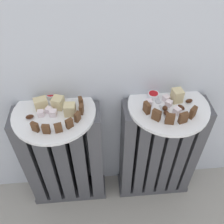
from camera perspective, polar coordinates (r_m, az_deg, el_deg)
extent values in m
cube|color=#47474C|center=(1.38, -9.31, -17.11)|extent=(0.35, 0.12, 0.03)
cube|color=#47474C|center=(1.17, -17.96, -10.33)|extent=(0.05, 0.12, 0.54)
cube|color=#47474C|center=(1.15, -14.49, -10.26)|extent=(0.05, 0.12, 0.54)
cube|color=#47474C|center=(1.14, -10.94, -10.15)|extent=(0.05, 0.12, 0.54)
cube|color=#47474C|center=(1.13, -7.33, -10.00)|extent=(0.05, 0.12, 0.54)
cube|color=#47474C|center=(1.13, -3.69, -9.81)|extent=(0.05, 0.12, 0.54)
cube|color=#47474C|center=(1.39, 9.12, -15.79)|extent=(0.35, 0.12, 0.03)
cube|color=#47474C|center=(1.14, 3.36, -9.32)|extent=(0.04, 0.12, 0.54)
cube|color=#47474C|center=(1.14, 6.34, -9.08)|extent=(0.04, 0.12, 0.54)
cube|color=#47474C|center=(1.15, 9.25, -8.82)|extent=(0.04, 0.12, 0.54)
cube|color=#47474C|center=(1.17, 12.11, -8.53)|extent=(0.04, 0.12, 0.54)
cube|color=#47474C|center=(1.18, 14.88, -8.24)|extent=(0.04, 0.12, 0.54)
cube|color=#47474C|center=(1.20, 17.57, -7.94)|extent=(0.04, 0.12, 0.54)
cylinder|color=white|center=(0.93, -13.17, -0.17)|extent=(0.31, 0.31, 0.01)
cylinder|color=white|center=(0.96, 12.81, 1.36)|extent=(0.31, 0.31, 0.01)
cube|color=#56351E|center=(0.87, -17.29, -3.30)|extent=(0.03, 0.02, 0.04)
cube|color=#56351E|center=(0.85, -14.93, -3.83)|extent=(0.03, 0.02, 0.04)
cube|color=#56351E|center=(0.84, -12.26, -3.59)|extent=(0.03, 0.02, 0.04)
cube|color=#56351E|center=(0.85, -9.78, -2.61)|extent=(0.03, 0.03, 0.04)
cube|color=#56351E|center=(0.87, -7.96, -1.09)|extent=(0.02, 0.03, 0.04)
cube|color=#56351E|center=(0.90, -7.07, 0.66)|extent=(0.02, 0.03, 0.04)
cube|color=#56351E|center=(0.93, -7.18, 2.34)|extent=(0.02, 0.03, 0.04)
cube|color=beige|center=(0.93, -12.32, 2.12)|extent=(0.05, 0.05, 0.04)
cube|color=beige|center=(0.89, -9.66, 0.58)|extent=(0.04, 0.04, 0.04)
cube|color=beige|center=(0.95, -16.06, 1.94)|extent=(0.06, 0.05, 0.04)
cube|color=white|center=(0.92, -16.07, -0.29)|extent=(0.02, 0.02, 0.02)
cube|color=white|center=(0.92, -14.31, 0.42)|extent=(0.03, 0.03, 0.02)
cube|color=white|center=(0.96, -12.49, 2.71)|extent=(0.02, 0.02, 0.02)
cube|color=white|center=(0.91, -13.36, -0.22)|extent=(0.03, 0.03, 0.02)
ellipsoid|color=#3D1E0F|center=(0.98, -16.32, 2.81)|extent=(0.02, 0.03, 0.02)
ellipsoid|color=#3D1E0F|center=(0.92, -18.41, -1.05)|extent=(0.03, 0.02, 0.02)
cylinder|color=white|center=(0.99, -13.76, 3.73)|extent=(0.05, 0.05, 0.02)
cylinder|color=#B21419|center=(0.98, -13.81, 3.97)|extent=(0.04, 0.04, 0.01)
cube|color=#56351E|center=(0.90, 8.02, 0.95)|extent=(0.02, 0.03, 0.04)
cube|color=#56351E|center=(0.88, 10.18, -0.71)|extent=(0.03, 0.03, 0.04)
cube|color=#56351E|center=(0.87, 13.17, -1.55)|extent=(0.03, 0.02, 0.04)
cube|color=#56351E|center=(0.89, 16.09, -1.31)|extent=(0.03, 0.02, 0.04)
cube|color=#56351E|center=(0.92, 18.11, -0.10)|extent=(0.03, 0.03, 0.04)
cube|color=beige|center=(0.96, 14.73, 3.67)|extent=(0.04, 0.04, 0.05)
cube|color=white|center=(0.97, 12.37, 3.05)|extent=(0.03, 0.03, 0.02)
cube|color=white|center=(0.93, 8.50, 2.13)|extent=(0.02, 0.02, 0.02)
cube|color=white|center=(0.92, 14.71, 0.27)|extent=(0.03, 0.03, 0.02)
cube|color=white|center=(0.95, 12.93, 1.96)|extent=(0.03, 0.03, 0.02)
ellipsoid|color=#3D1E0F|center=(0.98, 17.29, 2.46)|extent=(0.03, 0.02, 0.02)
ellipsoid|color=#3D1E0F|center=(0.93, 12.09, 0.85)|extent=(0.02, 0.03, 0.02)
ellipsoid|color=#3D1E0F|center=(0.91, 12.42, -0.29)|extent=(0.03, 0.03, 0.02)
ellipsoid|color=#3D1E0F|center=(0.95, 15.63, 1.06)|extent=(0.03, 0.03, 0.02)
cylinder|color=white|center=(0.97, 9.46, 3.79)|extent=(0.04, 0.04, 0.02)
cylinder|color=#B21419|center=(0.97, 9.50, 4.03)|extent=(0.04, 0.04, 0.01)
cube|color=#B7B7BC|center=(0.92, 11.66, -0.01)|extent=(0.02, 0.07, 0.00)
cube|color=#B7B7BC|center=(0.96, 10.51, 2.39)|extent=(0.02, 0.02, 0.00)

